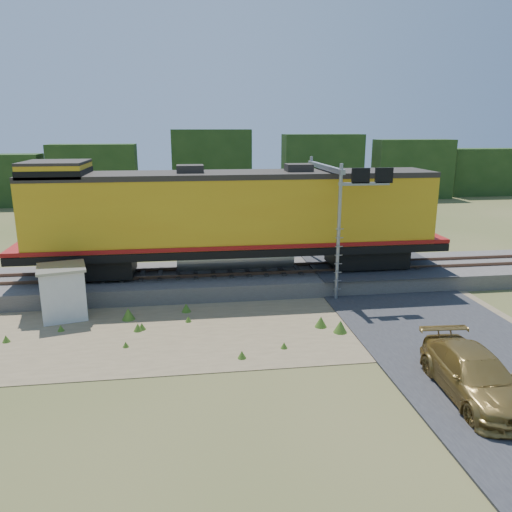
{
  "coord_description": "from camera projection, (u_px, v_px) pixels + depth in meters",
  "views": [
    {
      "loc": [
        -3.0,
        -19.03,
        8.18
      ],
      "look_at": [
        0.06,
        3.0,
        2.4
      ],
      "focal_mm": 35.0,
      "sensor_mm": 36.0,
      "label": 1
    }
  ],
  "objects": [
    {
      "name": "signal_gantry",
      "position": [
        334.0,
        193.0,
        25.16
      ],
      "size": [
        2.6,
        6.2,
        6.56
      ],
      "color": "gray",
      "rests_on": "ground"
    },
    {
      "name": "dirt_shoulder",
      "position": [
        216.0,
        327.0,
        20.91
      ],
      "size": [
        26.0,
        8.0,
        0.03
      ],
      "primitive_type": "cube",
      "color": "#8C7754",
      "rests_on": "ground"
    },
    {
      "name": "locomotive",
      "position": [
        229.0,
        217.0,
        25.38
      ],
      "size": [
        21.87,
        3.34,
        5.64
      ],
      "color": "black",
      "rests_on": "rails"
    },
    {
      "name": "ballast",
      "position": [
        247.0,
        278.0,
        26.35
      ],
      "size": [
        70.0,
        5.0,
        0.8
      ],
      "primitive_type": "cube",
      "color": "slate",
      "rests_on": "ground"
    },
    {
      "name": "rails",
      "position": [
        247.0,
        270.0,
        26.23
      ],
      "size": [
        70.0,
        1.54,
        0.16
      ],
      "color": "brown",
      "rests_on": "ballast"
    },
    {
      "name": "tree_line_north",
      "position": [
        213.0,
        173.0,
        56.36
      ],
      "size": [
        130.0,
        3.0,
        6.5
      ],
      "color": "#1B3613",
      "rests_on": "ground"
    },
    {
      "name": "ground",
      "position": [
        265.0,
        330.0,
        20.7
      ],
      "size": [
        140.0,
        140.0,
        0.0
      ],
      "primitive_type": "plane",
      "color": "#475123",
      "rests_on": "ground"
    },
    {
      "name": "shed",
      "position": [
        63.0,
        292.0,
        21.78
      ],
      "size": [
        2.39,
        2.39,
        2.34
      ],
      "rotation": [
        0.0,
        0.0,
        0.24
      ],
      "color": "silver",
      "rests_on": "ground"
    },
    {
      "name": "car",
      "position": [
        475.0,
        375.0,
        15.43
      ],
      "size": [
        2.29,
        5.03,
        1.43
      ],
      "primitive_type": "imported",
      "rotation": [
        0.0,
        0.0,
        -0.06
      ],
      "color": "olive",
      "rests_on": "ground"
    },
    {
      "name": "road",
      "position": [
        416.0,
        313.0,
        22.32
      ],
      "size": [
        7.0,
        66.0,
        0.86
      ],
      "color": "#38383A",
      "rests_on": "ground"
    },
    {
      "name": "weed_clumps",
      "position": [
        179.0,
        334.0,
        20.33
      ],
      "size": [
        15.0,
        6.2,
        0.56
      ],
      "primitive_type": null,
      "color": "#41691E",
      "rests_on": "ground"
    }
  ]
}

